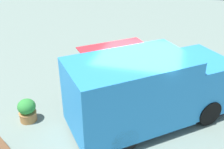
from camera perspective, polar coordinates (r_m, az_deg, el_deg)
ground_plane at (r=9.43m, az=5.49°, el=-8.66°), size 40.00×40.00×0.00m
food_truck at (r=8.56m, az=7.78°, el=-3.70°), size 5.04×5.45×2.40m
person_customer at (r=12.29m, az=17.25°, el=1.29°), size 0.79×0.61×0.87m
planter_flowering_near at (r=12.76m, az=7.42°, el=3.23°), size 0.45×0.45×0.60m
planter_flowering_far at (r=9.36m, az=-17.79°, el=-7.32°), size 0.59×0.59×0.81m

